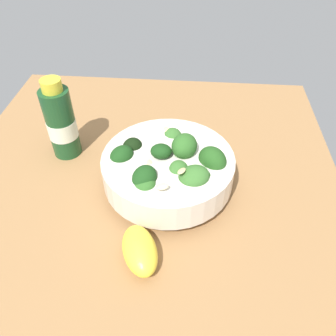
{
  "coord_description": "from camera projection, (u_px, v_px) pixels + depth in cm",
  "views": [
    {
      "loc": [
        -41.54,
        -7.28,
        40.62
      ],
      "look_at": [
        -2.45,
        -3.96,
        4.0
      ],
      "focal_mm": 36.36,
      "sensor_mm": 36.0,
      "label": 1
    }
  ],
  "objects": [
    {
      "name": "ground_plane",
      "position": [
        147.0,
        183.0,
        0.6
      ],
      "size": [
        65.95,
        65.95,
        4.29
      ],
      "primitive_type": "cube",
      "color": "#996D42"
    },
    {
      "name": "bowl_of_broccoli",
      "position": [
        169.0,
        168.0,
        0.53
      ],
      "size": [
        20.62,
        20.62,
        9.61
      ],
      "color": "silver",
      "rests_on": "ground_plane"
    },
    {
      "name": "lemon_wedge",
      "position": [
        140.0,
        250.0,
        0.45
      ],
      "size": [
        9.17,
        7.17,
        3.64
      ],
      "primitive_type": "ellipsoid",
      "rotation": [
        0.0,
        0.0,
        3.52
      ],
      "color": "yellow",
      "rests_on": "ground_plane"
    },
    {
      "name": "bottle_tall",
      "position": [
        61.0,
        123.0,
        0.58
      ],
      "size": [
        5.05,
        5.05,
        14.64
      ],
      "color": "#194723",
      "rests_on": "ground_plane"
    }
  ]
}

